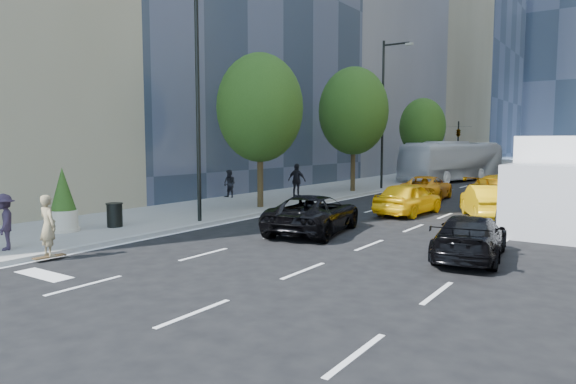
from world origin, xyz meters
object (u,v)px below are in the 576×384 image
Objects in this scene: black_sedan_lincoln at (314,214)px; trash_can at (115,215)px; skateboarder at (48,230)px; black_sedan_mercedes at (470,237)px; planter_shrub at (63,201)px; city_bus at (453,161)px; box_truck at (558,181)px.

black_sedan_lincoln reaches higher than trash_can.
skateboarder is 11.95m from black_sedan_mercedes.
planter_shrub reaches higher than trash_can.
city_bus reaches higher than black_sedan_lincoln.
city_bus reaches higher than skateboarder.
planter_shrub is (-4.01, -33.48, -0.46)m from city_bus.
planter_shrub is (-3.21, 2.51, 0.37)m from skateboarder.
planter_shrub reaches higher than black_sedan_mercedes.
planter_shrub is at bearing 10.72° from black_sedan_mercedes.
city_bus is 32.03m from trash_can.
black_sedan_lincoln is 8.99m from planter_shrub.
box_truck is 17.10m from trash_can.
black_sedan_lincoln is 28.17m from city_bus.
black_sedan_mercedes is at bearing -139.46° from skateboarder.
box_truck is 8.73× the size of trash_can.
skateboarder reaches higher than trash_can.
trash_can is at bearing 67.52° from planter_shrub.
box_truck is at bearing -122.19° from skateboarder.
black_sedan_mercedes is at bearing 12.26° from trash_can.
city_bus is at bearing -85.59° from skateboarder.
box_truck is at bearing 36.68° from trash_can.
planter_shrub is (-14.35, -11.83, -0.56)m from box_truck.
planter_shrub is at bearing -138.38° from box_truck.
planter_shrub is at bearing 27.14° from black_sedan_lincoln.
skateboarder is 36.00m from city_bus.
box_truck is at bearing -149.46° from black_sedan_lincoln.
trash_can is at bearing -141.19° from box_truck.
black_sedan_lincoln is 0.67× the size of box_truck.
city_bus reaches higher than planter_shrub.
black_sedan_mercedes is 1.90× the size of planter_shrub.
box_truck is (10.35, -21.65, 0.10)m from city_bus.
skateboarder is 4.09m from planter_shrub.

